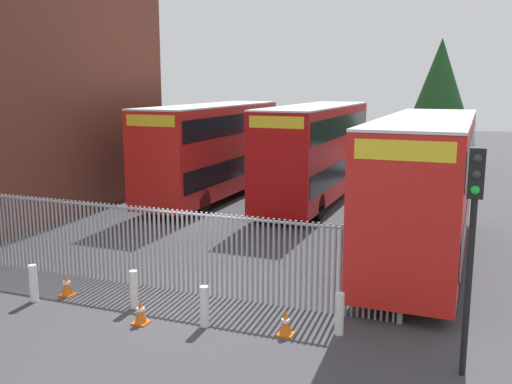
# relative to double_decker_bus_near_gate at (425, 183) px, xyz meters

# --- Properties ---
(ground_plane) EXTENTS (100.00, 100.00, 0.00)m
(ground_plane) POSITION_rel_double_decker_bus_near_gate_xyz_m (-5.05, 2.86, -2.42)
(ground_plane) COLOR #3D3D42
(palisade_fence) EXTENTS (13.38, 0.14, 2.35)m
(palisade_fence) POSITION_rel_double_decker_bus_near_gate_xyz_m (-6.57, -5.14, -1.24)
(palisade_fence) COLOR gray
(palisade_fence) RESTS_ON ground
(double_decker_bus_near_gate) EXTENTS (2.54, 10.81, 4.42)m
(double_decker_bus_near_gate) POSITION_rel_double_decker_bus_near_gate_xyz_m (0.00, 0.00, 0.00)
(double_decker_bus_near_gate) COLOR red
(double_decker_bus_near_gate) RESTS_ON ground
(double_decker_bus_behind_fence_left) EXTENTS (2.54, 10.81, 4.42)m
(double_decker_bus_behind_fence_left) POSITION_rel_double_decker_bus_near_gate_xyz_m (-10.27, 6.52, 0.00)
(double_decker_bus_behind_fence_left) COLOR red
(double_decker_bus_behind_fence_left) RESTS_ON ground
(double_decker_bus_behind_fence_right) EXTENTS (2.54, 10.81, 4.42)m
(double_decker_bus_behind_fence_right) POSITION_rel_double_decker_bus_near_gate_xyz_m (-5.51, 7.43, 0.00)
(double_decker_bus_behind_fence_right) COLOR #B70C0C
(double_decker_bus_behind_fence_right) RESTS_ON ground
(bollard_near_left) EXTENTS (0.20, 0.20, 0.95)m
(bollard_near_left) POSITION_rel_double_decker_bus_near_gate_xyz_m (-8.70, -7.12, -1.95)
(bollard_near_left) COLOR silver
(bollard_near_left) RESTS_ON ground
(bollard_center_front) EXTENTS (0.20, 0.20, 0.95)m
(bollard_center_front) POSITION_rel_double_decker_bus_near_gate_xyz_m (-6.11, -6.58, -1.95)
(bollard_center_front) COLOR silver
(bollard_center_front) RESTS_ON ground
(bollard_near_right) EXTENTS (0.20, 0.20, 0.95)m
(bollard_near_right) POSITION_rel_double_decker_bus_near_gate_xyz_m (-4.02, -6.93, -1.95)
(bollard_near_right) COLOR silver
(bollard_near_right) RESTS_ON ground
(bollard_far_right) EXTENTS (0.20, 0.20, 0.95)m
(bollard_far_right) POSITION_rel_double_decker_bus_near_gate_xyz_m (-1.10, -6.23, -1.95)
(bollard_far_right) COLOR silver
(bollard_far_right) RESTS_ON ground
(traffic_cone_by_gate) EXTENTS (0.34, 0.34, 0.59)m
(traffic_cone_by_gate) POSITION_rel_double_decker_bus_near_gate_xyz_m (-5.45, -7.31, -2.13)
(traffic_cone_by_gate) COLOR orange
(traffic_cone_by_gate) RESTS_ON ground
(traffic_cone_mid_forecourt) EXTENTS (0.34, 0.34, 0.59)m
(traffic_cone_mid_forecourt) POSITION_rel_double_decker_bus_near_gate_xyz_m (-2.18, -6.69, -2.13)
(traffic_cone_mid_forecourt) COLOR orange
(traffic_cone_mid_forecourt) RESTS_ON ground
(traffic_cone_near_kerb) EXTENTS (0.34, 0.34, 0.59)m
(traffic_cone_near_kerb) POSITION_rel_double_decker_bus_near_gate_xyz_m (-8.20, -6.49, -2.13)
(traffic_cone_near_kerb) COLOR orange
(traffic_cone_near_kerb) RESTS_ON ground
(traffic_light_kerbside) EXTENTS (0.28, 0.33, 4.30)m
(traffic_light_kerbside) POSITION_rel_double_decker_bus_near_gate_xyz_m (1.48, -7.13, 0.56)
(traffic_light_kerbside) COLOR black
(traffic_light_kerbside) RESTS_ON ground
(tree_tall_back) EXTENTS (4.25, 4.25, 7.95)m
(tree_tall_back) POSITION_rel_double_decker_bus_near_gate_xyz_m (-0.93, 17.43, 2.48)
(tree_tall_back) COLOR #4C3823
(tree_tall_back) RESTS_ON ground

